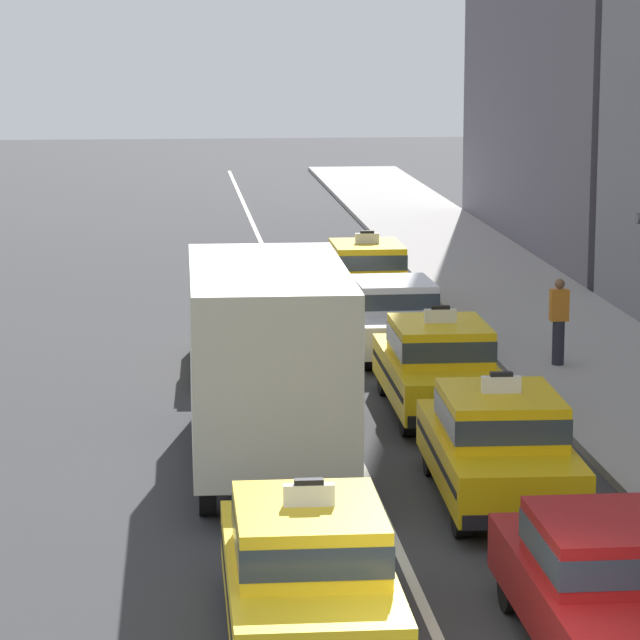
{
  "coord_description": "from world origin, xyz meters",
  "views": [
    {
      "loc": [
        -3.01,
        -14.62,
        6.92
      ],
      "look_at": [
        -0.11,
        15.61,
        1.3
      ],
      "focal_mm": 92.57,
      "sensor_mm": 36.0,
      "label": 1
    }
  ],
  "objects": [
    {
      "name": "lane_stripe_left_right",
      "position": [
        0.0,
        20.0,
        0.0
      ],
      "size": [
        0.14,
        80.0,
        0.01
      ],
      "primitive_type": "cube",
      "color": "silver",
      "rests_on": "ground"
    },
    {
      "name": "sidewalk_curb",
      "position": [
        5.6,
        15.0,
        0.07
      ],
      "size": [
        4.0,
        90.0,
        0.15
      ],
      "primitive_type": "cube",
      "color": "#9E9993",
      "rests_on": "ground"
    },
    {
      "name": "taxi_left_nearest",
      "position": [
        -1.48,
        2.7,
        0.88
      ],
      "size": [
        1.85,
        4.57,
        1.96
      ],
      "color": "black",
      "rests_on": "ground"
    },
    {
      "name": "box_truck_left_second",
      "position": [
        -1.48,
        10.1,
        1.78
      ],
      "size": [
        2.36,
        6.98,
        3.27
      ],
      "color": "black",
      "rests_on": "ground"
    },
    {
      "name": "taxi_left_third",
      "position": [
        -1.57,
        17.4,
        0.88
      ],
      "size": [
        1.95,
        4.61,
        1.96
      ],
      "color": "black",
      "rests_on": "ground"
    },
    {
      "name": "sedan_right_nearest",
      "position": [
        1.74,
        2.13,
        0.85
      ],
      "size": [
        1.78,
        4.31,
        1.58
      ],
      "color": "black",
      "rests_on": "ground"
    },
    {
      "name": "taxi_right_second",
      "position": [
        1.72,
        7.88,
        0.88
      ],
      "size": [
        1.95,
        4.61,
        1.96
      ],
      "color": "black",
      "rests_on": "ground"
    },
    {
      "name": "taxi_right_third",
      "position": [
        1.76,
        13.31,
        0.88
      ],
      "size": [
        1.86,
        4.58,
        1.96
      ],
      "color": "black",
      "rests_on": "ground"
    },
    {
      "name": "sedan_right_fourth",
      "position": [
        1.67,
        18.49,
        0.85
      ],
      "size": [
        1.85,
        4.34,
        1.58
      ],
      "color": "black",
      "rests_on": "ground"
    },
    {
      "name": "taxi_right_fifth",
      "position": [
        1.75,
        23.52,
        0.88
      ],
      "size": [
        1.83,
        4.56,
        1.96
      ],
      "color": "black",
      "rests_on": "ground"
    },
    {
      "name": "pedestrian_near_crosswalk",
      "position": [
        4.69,
        16.55,
        1.02
      ],
      "size": [
        0.36,
        0.24,
        1.71
      ],
      "color": "#23232D",
      "rests_on": "sidewalk_curb"
    }
  ]
}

